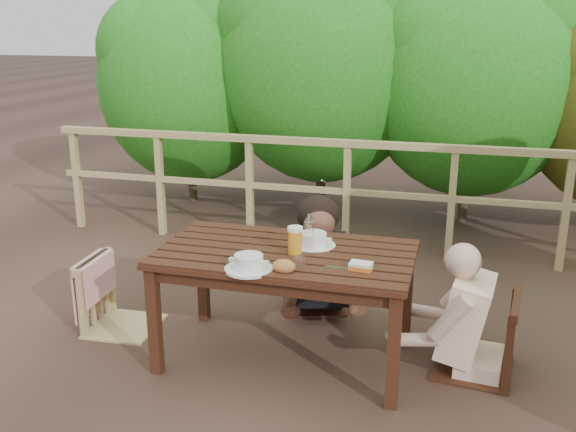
% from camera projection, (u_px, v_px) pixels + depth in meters
% --- Properties ---
extents(ground, '(60.00, 60.00, 0.00)m').
position_uv_depth(ground, '(286.00, 357.00, 3.99)').
color(ground, '#473125').
rests_on(ground, ground).
extents(table, '(1.49, 0.84, 0.69)m').
position_uv_depth(table, '(286.00, 306.00, 3.89)').
color(table, black).
rests_on(table, ground).
extents(chair_left, '(0.48, 0.48, 0.91)m').
position_uv_depth(chair_left, '(120.00, 264.00, 4.24)').
color(chair_left, tan).
rests_on(chair_left, ground).
extents(chair_far, '(0.55, 0.55, 0.87)m').
position_uv_depth(chair_far, '(315.00, 249.00, 4.58)').
color(chair_far, black).
rests_on(chair_far, ground).
extents(chair_right, '(0.51, 0.51, 0.93)m').
position_uv_depth(chair_right, '(480.00, 298.00, 3.71)').
color(chair_right, black).
rests_on(chair_right, ground).
extents(woman, '(0.71, 0.79, 1.32)m').
position_uv_depth(woman, '(316.00, 218.00, 4.54)').
color(woman, black).
rests_on(woman, ground).
extents(diner_right, '(0.69, 0.58, 1.28)m').
position_uv_depth(diner_right, '(488.00, 270.00, 3.65)').
color(diner_right, beige).
rests_on(diner_right, ground).
extents(railing, '(5.60, 0.10, 1.01)m').
position_uv_depth(railing, '(347.00, 197.00, 5.68)').
color(railing, tan).
rests_on(railing, ground).
extents(hedge_row, '(6.60, 1.60, 3.80)m').
position_uv_depth(hedge_row, '(413.00, 30.00, 6.28)').
color(hedge_row, '#206A17').
rests_on(hedge_row, ground).
extents(soup_near, '(0.27, 0.27, 0.09)m').
position_uv_depth(soup_near, '(249.00, 263.00, 3.51)').
color(soup_near, white).
rests_on(soup_near, table).
extents(soup_far, '(0.27, 0.27, 0.09)m').
position_uv_depth(soup_far, '(313.00, 240.00, 3.87)').
color(soup_far, white).
rests_on(soup_far, table).
extents(bread_roll, '(0.13, 0.10, 0.08)m').
position_uv_depth(bread_roll, '(284.00, 266.00, 3.48)').
color(bread_roll, '#935B24').
rests_on(bread_roll, table).
extents(beer_glass, '(0.09, 0.09, 0.17)m').
position_uv_depth(beer_glass, '(295.00, 241.00, 3.72)').
color(beer_glass, gold).
rests_on(beer_glass, table).
extents(bottle, '(0.05, 0.05, 0.23)m').
position_uv_depth(bottle, '(309.00, 233.00, 3.78)').
color(bottle, white).
rests_on(bottle, table).
extents(tumbler, '(0.07, 0.07, 0.08)m').
position_uv_depth(tumbler, '(299.00, 264.00, 3.51)').
color(tumbler, silver).
rests_on(tumbler, table).
extents(butter_tub, '(0.13, 0.10, 0.05)m').
position_uv_depth(butter_tub, '(361.00, 267.00, 3.49)').
color(butter_tub, silver).
rests_on(butter_tub, table).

